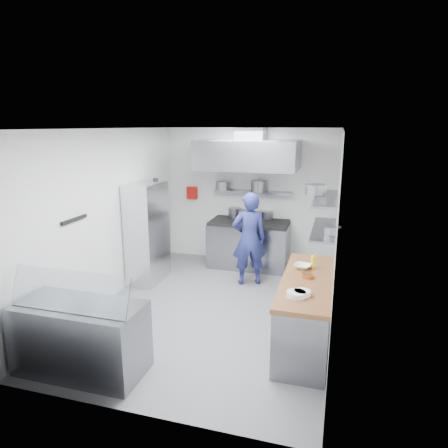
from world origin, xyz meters
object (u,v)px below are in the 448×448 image
(wire_rack, at_px, (148,233))
(gas_range, at_px, (249,245))
(chef, at_px, (249,239))
(display_case, at_px, (81,338))

(wire_rack, bearing_deg, gas_range, 38.02)
(chef, relative_size, wire_rack, 0.92)
(wire_rack, distance_m, display_case, 2.92)
(gas_range, bearing_deg, wire_rack, -141.98)
(gas_range, xyz_separation_m, chef, (0.20, -0.91, 0.40))
(gas_range, height_order, wire_rack, wire_rack)
(chef, bearing_deg, display_case, 44.39)
(gas_range, height_order, display_case, gas_range)
(chef, distance_m, display_case, 3.47)
(gas_range, relative_size, display_case, 1.07)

